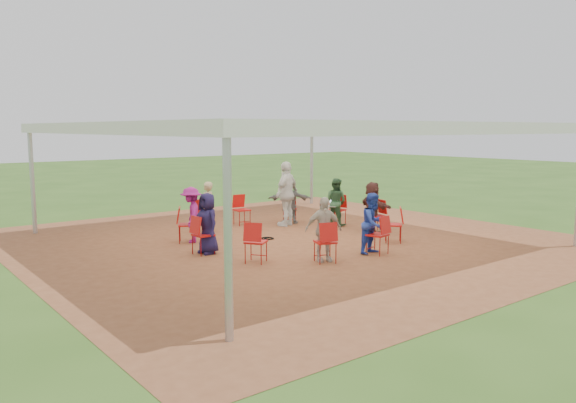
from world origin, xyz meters
TOP-DOWN VIEW (x-y plane):
  - ground at (0.00, 0.00)m, footprint 80.00×80.00m
  - dirt_patch at (0.00, 0.00)m, footprint 13.00×13.00m
  - tent at (0.00, 0.00)m, footprint 10.33×10.33m
  - chair_0 at (2.49, 0.87)m, footprint 0.55×0.54m
  - chair_1 at (1.63, 2.08)m, footprint 0.60×0.61m
  - chair_2 at (0.24, 2.63)m, footprint 0.46×0.48m
  - chair_3 at (-1.22, 2.35)m, footprint 0.58×0.58m
  - chair_4 at (-2.29, 1.31)m, footprint 0.59×0.58m
  - chair_5 at (-2.64, -0.13)m, footprint 0.46×0.44m
  - chair_6 at (-2.15, -1.54)m, footprint 0.60×0.60m
  - chair_7 at (-0.98, -2.46)m, footprint 0.55×0.56m
  - chair_8 at (0.51, -2.59)m, footprint 0.50×0.51m
  - chair_9 at (1.83, -1.91)m, footprint 0.61×0.61m
  - chair_10 at (2.57, -0.62)m, footprint 0.53×0.51m
  - person_seated_0 at (2.38, 0.83)m, footprint 0.60×0.78m
  - person_seated_1 at (1.55, 1.99)m, footprint 1.33×1.19m
  - person_seated_2 at (-1.16, 2.24)m, footprint 0.61×0.54m
  - person_seated_3 at (-2.19, 1.26)m, footprint 0.84×1.01m
  - person_seated_4 at (-2.52, -0.13)m, footprint 0.42×0.71m
  - person_seated_5 at (-0.93, -2.34)m, footprint 0.92×0.70m
  - person_seated_6 at (0.48, -2.48)m, footprint 0.75×0.52m
  - person_seated_7 at (2.45, -0.59)m, footprint 0.78×1.38m
  - standing_person at (1.21, 1.69)m, footprint 1.25×0.95m
  - cable_coil at (-0.43, 0.39)m, footprint 0.42×0.42m
  - laptop at (2.22, 0.78)m, footprint 0.31×0.35m

SIDE VIEW (x-z plane):
  - ground at x=0.00m, z-range 0.00..0.00m
  - dirt_patch at x=0.00m, z-range 0.01..0.01m
  - cable_coil at x=-0.43m, z-range 0.01..0.04m
  - chair_0 at x=2.49m, z-range 0.00..0.90m
  - chair_1 at x=1.63m, z-range 0.00..0.90m
  - chair_2 at x=0.24m, z-range 0.00..0.90m
  - chair_3 at x=-1.22m, z-range 0.00..0.90m
  - chair_4 at x=-2.29m, z-range 0.00..0.90m
  - chair_5 at x=-2.64m, z-range 0.00..0.90m
  - chair_6 at x=-2.15m, z-range 0.00..0.90m
  - chair_7 at x=-0.98m, z-range 0.00..0.90m
  - chair_8 at x=0.51m, z-range 0.00..0.90m
  - chair_9 at x=1.83m, z-range 0.00..0.90m
  - chair_10 at x=2.57m, z-range 0.00..0.90m
  - laptop at x=2.22m, z-range 0.56..0.76m
  - person_seated_0 at x=2.38m, z-range 0.01..1.42m
  - person_seated_1 at x=1.55m, z-range 0.01..1.42m
  - person_seated_2 at x=-1.16m, z-range 0.01..1.42m
  - person_seated_3 at x=-2.19m, z-range 0.01..1.42m
  - person_seated_4 at x=-2.52m, z-range 0.01..1.42m
  - person_seated_5 at x=-0.93m, z-range 0.01..1.42m
  - person_seated_6 at x=0.48m, z-range 0.01..1.42m
  - person_seated_7 at x=2.45m, z-range 0.01..1.42m
  - standing_person at x=1.21m, z-range 0.01..1.92m
  - tent at x=0.00m, z-range 0.87..3.87m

